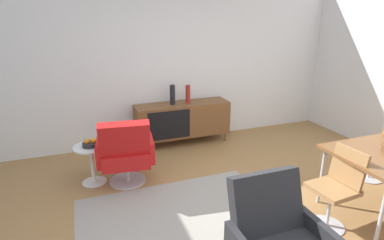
# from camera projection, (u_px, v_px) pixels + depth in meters

# --- Properties ---
(ground_plane) EXTENTS (8.32, 8.32, 0.00)m
(ground_plane) POSITION_uv_depth(u_px,v_px,m) (232.00, 224.00, 3.30)
(ground_plane) COLOR #9E7242
(wall_back) EXTENTS (6.80, 0.12, 2.80)m
(wall_back) POSITION_uv_depth(u_px,v_px,m) (164.00, 61.00, 5.16)
(wall_back) COLOR white
(wall_back) RESTS_ON ground_plane
(sideboard) EXTENTS (1.60, 0.45, 0.72)m
(sideboard) POSITION_uv_depth(u_px,v_px,m) (182.00, 119.00, 5.27)
(sideboard) COLOR brown
(sideboard) RESTS_ON ground_plane
(vase_cobalt) EXTENTS (0.09, 0.09, 0.33)m
(vase_cobalt) POSITION_uv_depth(u_px,v_px,m) (173.00, 95.00, 5.08)
(vase_cobalt) COLOR black
(vase_cobalt) RESTS_ON sideboard
(vase_sculptural_dark) EXTENTS (0.08, 0.08, 0.31)m
(vase_sculptural_dark) POSITION_uv_depth(u_px,v_px,m) (188.00, 94.00, 5.17)
(vase_sculptural_dark) COLOR maroon
(vase_sculptural_dark) RESTS_ON sideboard
(dining_chair_near_window) EXTENTS (0.45, 0.43, 0.86)m
(dining_chair_near_window) POSITION_uv_depth(u_px,v_px,m) (337.00, 186.00, 3.13)
(dining_chair_near_window) COLOR #9E7042
(dining_chair_near_window) RESTS_ON ground_plane
(dining_chair_back_right) EXTENTS (0.43, 0.45, 0.86)m
(dining_chair_back_right) POSITION_uv_depth(u_px,v_px,m) (379.00, 148.00, 4.03)
(dining_chair_back_right) COLOR #9E7042
(dining_chair_back_right) RESTS_ON ground_plane
(lounge_chair_red) EXTENTS (0.78, 0.73, 0.95)m
(lounge_chair_red) POSITION_uv_depth(u_px,v_px,m) (126.00, 151.00, 3.94)
(lounge_chair_red) COLOR red
(lounge_chair_red) RESTS_ON ground_plane
(armchair_black_shell) EXTENTS (0.72, 0.66, 0.95)m
(armchair_black_shell) POSITION_uv_depth(u_px,v_px,m) (276.00, 240.00, 2.38)
(armchair_black_shell) COLOR #262628
(armchair_black_shell) RESTS_ON ground_plane
(side_table_round) EXTENTS (0.44, 0.44, 0.52)m
(side_table_round) POSITION_uv_depth(u_px,v_px,m) (92.00, 160.00, 4.03)
(side_table_round) COLOR white
(side_table_round) RESTS_ON ground_plane
(fruit_bowl) EXTENTS (0.20, 0.20, 0.11)m
(fruit_bowl) POSITION_uv_depth(u_px,v_px,m) (90.00, 144.00, 3.96)
(fruit_bowl) COLOR #262628
(fruit_bowl) RESTS_ON side_table_round
(area_rug) EXTENTS (2.20, 1.70, 0.01)m
(area_rug) POSITION_uv_depth(u_px,v_px,m) (183.00, 222.00, 3.31)
(area_rug) COLOR gray
(area_rug) RESTS_ON ground_plane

